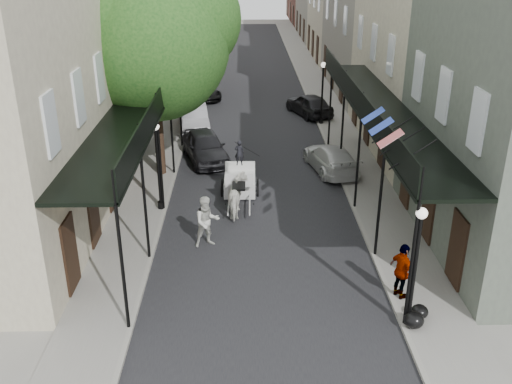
{
  "coord_description": "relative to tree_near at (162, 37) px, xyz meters",
  "views": [
    {
      "loc": [
        -0.63,
        -15.56,
        10.3
      ],
      "look_at": [
        -0.19,
        4.22,
        1.6
      ],
      "focal_mm": 40.0,
      "sensor_mm": 36.0,
      "label": 1
    }
  ],
  "objects": [
    {
      "name": "lamppost_right_near",
      "position": [
        8.3,
        -12.18,
        -4.44
      ],
      "size": [
        0.32,
        0.32,
        3.71
      ],
      "color": "black",
      "rests_on": "sidewalk_right"
    },
    {
      "name": "ground",
      "position": [
        4.2,
        -10.18,
        -6.49
      ],
      "size": [
        140.0,
        140.0,
        0.0
      ],
      "primitive_type": "plane",
      "color": "gray",
      "rests_on": "ground"
    },
    {
      "name": "building_row_left",
      "position": [
        -4.4,
        19.82,
        -1.24
      ],
      "size": [
        5.0,
        80.0,
        10.5
      ],
      "primitive_type": "cube",
      "color": "beige",
      "rests_on": "ground"
    },
    {
      "name": "road",
      "position": [
        4.2,
        9.82,
        -6.48
      ],
      "size": [
        8.0,
        90.0,
        0.01
      ],
      "primitive_type": "cube",
      "color": "black",
      "rests_on": "ground"
    },
    {
      "name": "carriage",
      "position": [
        3.38,
        -2.07,
        -5.45
      ],
      "size": [
        1.69,
        2.38,
        2.67
      ],
      "rotation": [
        0.0,
        0.0,
        -0.01
      ],
      "color": "black",
      "rests_on": "ground"
    },
    {
      "name": "pedestrian_sidewalk_left",
      "position": [
        -1.09,
        11.42,
        -5.58
      ],
      "size": [
        1.06,
        0.66,
        1.57
      ],
      "primitive_type": "imported",
      "rotation": [
        0.0,
        0.0,
        3.22
      ],
      "color": "gray",
      "rests_on": "sidewalk_left"
    },
    {
      "name": "car_left_near",
      "position": [
        1.6,
        1.78,
        -5.73
      ],
      "size": [
        2.94,
        4.79,
        1.52
      ],
      "primitive_type": "imported",
      "rotation": [
        0.0,
        0.0,
        0.27
      ],
      "color": "black",
      "rests_on": "ground"
    },
    {
      "name": "tree_near",
      "position": [
        0.0,
        0.0,
        0.0
      ],
      "size": [
        7.31,
        6.8,
        9.63
      ],
      "color": "#382619",
      "rests_on": "sidewalk_left"
    },
    {
      "name": "horse",
      "position": [
        3.35,
        -4.56,
        -5.69
      ],
      "size": [
        0.89,
        1.9,
        1.6
      ],
      "primitive_type": "imported",
      "rotation": [
        0.0,
        0.0,
        3.13
      ],
      "color": "silver",
      "rests_on": "ground"
    },
    {
      "name": "sidewalk_left",
      "position": [
        -0.8,
        9.82,
        -6.43
      ],
      "size": [
        2.2,
        90.0,
        0.12
      ],
      "primitive_type": "cube",
      "color": "gray",
      "rests_on": "ground"
    },
    {
      "name": "lamppost_left",
      "position": [
        0.1,
        -4.18,
        -4.44
      ],
      "size": [
        0.32,
        0.32,
        3.71
      ],
      "color": "black",
      "rests_on": "sidewalk_left"
    },
    {
      "name": "tree_far",
      "position": [
        -0.05,
        14.0,
        -0.65
      ],
      "size": [
        6.45,
        6.0,
        8.61
      ],
      "color": "#382619",
      "rests_on": "sidewalk_left"
    },
    {
      "name": "gallery_left",
      "position": [
        -0.59,
        -3.2,
        -2.44
      ],
      "size": [
        2.2,
        18.05,
        4.88
      ],
      "color": "black",
      "rests_on": "sidewalk_left"
    },
    {
      "name": "gallery_right",
      "position": [
        8.99,
        -3.2,
        -2.44
      ],
      "size": [
        2.2,
        18.05,
        4.88
      ],
      "color": "black",
      "rests_on": "sidewalk_right"
    },
    {
      "name": "car_right_far",
      "position": [
        7.8,
        10.0,
        -5.77
      ],
      "size": [
        3.08,
        4.51,
        1.43
      ],
      "primitive_type": "imported",
      "rotation": [
        0.0,
        0.0,
        3.51
      ],
      "color": "black",
      "rests_on": "ground"
    },
    {
      "name": "pedestrian_walking",
      "position": [
        2.2,
        -7.18,
        -5.51
      ],
      "size": [
        1.14,
        1.01,
        1.95
      ],
      "primitive_type": "imported",
      "rotation": [
        0.0,
        0.0,
        0.35
      ],
      "color": "beige",
      "rests_on": "ground"
    },
    {
      "name": "car_left_mid",
      "position": [
        0.6,
        6.91,
        -5.74
      ],
      "size": [
        2.28,
        4.76,
        1.5
      ],
      "primitive_type": "imported",
      "rotation": [
        0.0,
        0.0,
        0.16
      ],
      "color": "#9E9DA3",
      "rests_on": "ground"
    },
    {
      "name": "sidewalk_right",
      "position": [
        9.2,
        9.82,
        -6.43
      ],
      "size": [
        2.2,
        90.0,
        0.12
      ],
      "primitive_type": "cube",
      "color": "gray",
      "rests_on": "ground"
    },
    {
      "name": "trash_bags",
      "position": [
        8.51,
        -12.2,
        -6.14
      ],
      "size": [
        0.85,
        1.0,
        0.5
      ],
      "color": "black",
      "rests_on": "sidewalk_right"
    },
    {
      "name": "pedestrian_sidewalk_right",
      "position": [
        8.4,
        -10.83,
        -5.45
      ],
      "size": [
        0.85,
        1.17,
        1.84
      ],
      "primitive_type": "imported",
      "rotation": [
        0.0,
        0.0,
        1.99
      ],
      "color": "gray",
      "rests_on": "sidewalk_right"
    },
    {
      "name": "building_row_right",
      "position": [
        12.8,
        19.82,
        -1.24
      ],
      "size": [
        5.0,
        80.0,
        10.5
      ],
      "primitive_type": "cube",
      "color": "gray",
      "rests_on": "ground"
    },
    {
      "name": "lamppost_right_far",
      "position": [
        8.3,
        7.82,
        -4.44
      ],
      "size": [
        0.32,
        0.32,
        3.71
      ],
      "color": "black",
      "rests_on": "sidewalk_right"
    },
    {
      "name": "car_right_near",
      "position": [
        7.8,
        0.22,
        -5.85
      ],
      "size": [
        2.62,
        4.68,
        1.28
      ],
      "primitive_type": "imported",
      "rotation": [
        0.0,
        0.0,
        3.34
      ],
      "color": "silver",
      "rests_on": "ground"
    },
    {
      "name": "car_left_far",
      "position": [
        0.6,
        14.44,
        -5.9
      ],
      "size": [
        3.31,
        4.68,
        1.18
      ],
      "primitive_type": "imported",
      "rotation": [
        0.0,
        0.0,
        0.35
      ],
      "color": "black",
      "rests_on": "ground"
    }
  ]
}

